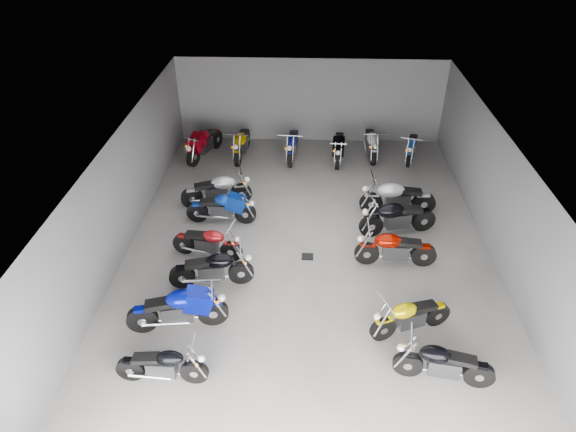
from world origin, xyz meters
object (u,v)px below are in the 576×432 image
motorcycle_right_a (443,363)px  motorcycle_back_a (204,143)px  motorcycle_left_b (178,309)px  motorcycle_back_c (293,144)px  motorcycle_right_b (410,316)px  motorcycle_left_a (163,365)px  motorcycle_back_e (371,143)px  motorcycle_left_e (222,208)px  motorcycle_right_d (395,248)px  motorcycle_right_e (397,217)px  motorcycle_left_c (212,269)px  motorcycle_back_b (242,143)px  drain_grate (307,257)px  motorcycle_left_f (217,190)px  motorcycle_back_f (412,147)px  motorcycle_back_d (339,146)px  motorcycle_left_d (208,242)px  motorcycle_right_f (397,198)px

motorcycle_right_a → motorcycle_back_a: motorcycle_back_a is taller
motorcycle_left_b → motorcycle_back_c: size_ratio=1.02×
motorcycle_right_b → motorcycle_back_c: bearing=-3.0°
motorcycle_left_a → motorcycle_back_a: motorcycle_back_a is taller
motorcycle_back_e → motorcycle_back_a: bearing=1.6°
motorcycle_right_a → motorcycle_back_c: (-3.36, 9.92, 0.05)m
motorcycle_left_e → motorcycle_back_e: 6.67m
motorcycle_right_d → motorcycle_right_e: motorcycle_right_e is taller
motorcycle_right_b → motorcycle_right_e: 3.90m
motorcycle_left_c → motorcycle_right_e: 5.48m
motorcycle_left_b → motorcycle_back_b: motorcycle_left_b is taller
motorcycle_right_a → motorcycle_right_d: size_ratio=0.94×
motorcycle_left_c → motorcycle_back_c: bearing=157.8°
drain_grate → motorcycle_right_a: bearing=-55.3°
motorcycle_left_b → motorcycle_back_e: size_ratio=1.04×
motorcycle_left_c → motorcycle_right_a: 5.80m
motorcycle_left_b → motorcycle_back_b: (0.41, 8.67, -0.01)m
motorcycle_left_f → motorcycle_right_d: motorcycle_left_f is taller
motorcycle_back_f → motorcycle_left_e: bearing=50.5°
motorcycle_left_e → drain_grate: bearing=58.9°
motorcycle_right_b → motorcycle_back_d: size_ratio=0.86×
motorcycle_left_c → motorcycle_back_b: 7.18m
motorcycle_left_d → motorcycle_back_e: motorcycle_back_e is taller
motorcycle_right_d → motorcycle_right_f: 2.55m
drain_grate → motorcycle_left_a: 5.13m
motorcycle_right_d → motorcycle_right_a: bearing=-172.1°
motorcycle_back_b → motorcycle_left_f: bearing=88.8°
motorcycle_right_f → motorcycle_back_d: size_ratio=1.05×
motorcycle_left_e → motorcycle_right_f: bearing=98.7°
motorcycle_left_c → motorcycle_right_a: (5.11, -2.75, -0.02)m
motorcycle_back_a → motorcycle_back_b: size_ratio=0.98×
motorcycle_left_d → motorcycle_back_c: bearing=173.2°
motorcycle_right_d → motorcycle_back_c: 6.80m
motorcycle_right_a → motorcycle_back_a: size_ratio=0.91×
motorcycle_left_f → motorcycle_right_d: 5.82m
motorcycle_right_e → motorcycle_back_b: bearing=33.4°
motorcycle_right_d → motorcycle_left_c: bearing=103.2°
drain_grate → motorcycle_back_f: size_ratio=0.16×
motorcycle_right_d → motorcycle_right_f: (0.39, 2.51, 0.04)m
drain_grate → motorcycle_left_a: (-2.88, -4.23, 0.45)m
motorcycle_left_d → drain_grate: bearing=104.0°
drain_grate → motorcycle_left_b: bearing=-136.6°
motorcycle_left_e → motorcycle_right_b: motorcycle_left_e is taller
motorcycle_left_a → motorcycle_right_f: size_ratio=0.82×
drain_grate → motorcycle_right_d: 2.35m
motorcycle_left_f → motorcycle_right_f: size_ratio=0.95×
motorcycle_left_c → motorcycle_right_f: motorcycle_right_f is taller
motorcycle_left_c → motorcycle_left_e: size_ratio=1.01×
motorcycle_back_f → motorcycle_back_e: bearing=7.9°
motorcycle_right_f → motorcycle_back_f: size_ratio=1.18×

